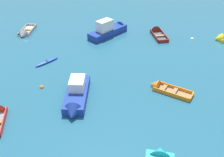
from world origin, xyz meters
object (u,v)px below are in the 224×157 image
(motor_launch_deep_blue_midfield_left, at_px, (76,96))
(mooring_buoy_midfield, at_px, (192,39))
(kayak_blue_midfield_right, at_px, (47,62))
(mooring_buoy_between_boats_right, at_px, (42,88))
(rowboat_maroon_far_right, at_px, (157,32))
(rowboat_orange_outer_right, at_px, (162,88))
(rowboat_grey_outer_left, at_px, (25,34))
(motor_launch_deep_blue_near_left, at_px, (110,29))
(rowboat_yellow_near_camera, at_px, (224,39))

(motor_launch_deep_blue_midfield_left, relative_size, mooring_buoy_midfield, 12.85)
(kayak_blue_midfield_right, relative_size, mooring_buoy_between_boats_right, 6.06)
(rowboat_maroon_far_right, relative_size, kayak_blue_midfield_right, 1.64)
(rowboat_orange_outer_right, bearing_deg, kayak_blue_midfield_right, 164.95)
(motor_launch_deep_blue_midfield_left, xyz_separation_m, mooring_buoy_between_boats_right, (-3.91, 1.57, -0.58))
(rowboat_grey_outer_left, distance_m, kayak_blue_midfield_right, 8.94)
(motor_launch_deep_blue_near_left, xyz_separation_m, rowboat_maroon_far_right, (6.41, 1.16, -0.54))
(rowboat_yellow_near_camera, relative_size, mooring_buoy_between_boats_right, 10.18)
(rowboat_yellow_near_camera, xyz_separation_m, mooring_buoy_between_boats_right, (-20.03, -13.58, -0.19))
(rowboat_yellow_near_camera, height_order, mooring_buoy_between_boats_right, rowboat_yellow_near_camera)
(rowboat_maroon_far_right, distance_m, rowboat_orange_outer_right, 13.31)
(rowboat_orange_outer_right, xyz_separation_m, kayak_blue_midfield_right, (-12.77, 3.43, -0.04))
(rowboat_maroon_far_right, xyz_separation_m, rowboat_yellow_near_camera, (8.79, -1.03, -0.01))
(motor_launch_deep_blue_midfield_left, relative_size, mooring_buoy_between_boats_right, 13.54)
(rowboat_orange_outer_right, bearing_deg, rowboat_maroon_far_right, 91.71)
(rowboat_yellow_near_camera, xyz_separation_m, mooring_buoy_midfield, (-4.07, -0.19, -0.19))
(motor_launch_deep_blue_near_left, bearing_deg, motor_launch_deep_blue_midfield_left, -93.50)
(motor_launch_deep_blue_near_left, relative_size, rowboat_orange_outer_right, 1.46)
(rowboat_maroon_far_right, bearing_deg, rowboat_yellow_near_camera, -6.69)
(rowboat_orange_outer_right, distance_m, motor_launch_deep_blue_midfield_left, 8.25)
(rowboat_yellow_near_camera, height_order, mooring_buoy_midfield, rowboat_yellow_near_camera)
(rowboat_maroon_far_right, distance_m, mooring_buoy_midfield, 4.88)
(rowboat_maroon_far_right, xyz_separation_m, mooring_buoy_midfield, (4.72, -1.23, -0.20))
(motor_launch_deep_blue_near_left, height_order, rowboat_maroon_far_right, motor_launch_deep_blue_near_left)
(rowboat_orange_outer_right, relative_size, mooring_buoy_between_boats_right, 9.66)
(kayak_blue_midfield_right, height_order, mooring_buoy_midfield, kayak_blue_midfield_right)
(motor_launch_deep_blue_near_left, bearing_deg, rowboat_grey_outer_left, -171.36)
(mooring_buoy_midfield, height_order, mooring_buoy_between_boats_right, mooring_buoy_midfield)
(mooring_buoy_midfield, bearing_deg, motor_launch_deep_blue_near_left, 179.67)
(motor_launch_deep_blue_near_left, bearing_deg, rowboat_maroon_far_right, 10.26)
(motor_launch_deep_blue_near_left, bearing_deg, rowboat_yellow_near_camera, 0.49)
(rowboat_grey_outer_left, distance_m, motor_launch_deep_blue_near_left, 11.75)
(rowboat_yellow_near_camera, bearing_deg, kayak_blue_midfield_right, -157.33)
(rowboat_yellow_near_camera, bearing_deg, mooring_buoy_midfield, -177.26)
(kayak_blue_midfield_right, xyz_separation_m, motor_launch_deep_blue_midfield_left, (5.05, -6.32, 0.44))
(rowboat_grey_outer_left, xyz_separation_m, mooring_buoy_between_boats_right, (6.77, -11.69, -0.19))
(kayak_blue_midfield_right, bearing_deg, mooring_buoy_between_boats_right, -76.56)
(rowboat_maroon_far_right, height_order, kayak_blue_midfield_right, rowboat_maroon_far_right)
(rowboat_grey_outer_left, height_order, motor_launch_deep_blue_near_left, motor_launch_deep_blue_near_left)
(rowboat_grey_outer_left, bearing_deg, kayak_blue_midfield_right, -50.95)
(rowboat_maroon_far_right, xyz_separation_m, motor_launch_deep_blue_midfield_left, (-7.33, -16.18, 0.38))
(kayak_blue_midfield_right, bearing_deg, rowboat_grey_outer_left, 129.05)
(rowboat_maroon_far_right, height_order, rowboat_orange_outer_right, rowboat_maroon_far_right)
(rowboat_orange_outer_right, distance_m, mooring_buoy_between_boats_right, 11.71)
(rowboat_maroon_far_right, xyz_separation_m, mooring_buoy_between_boats_right, (-11.24, -14.61, -0.20))
(rowboat_orange_outer_right, xyz_separation_m, mooring_buoy_between_boats_right, (-11.64, -1.31, -0.18))
(rowboat_grey_outer_left, bearing_deg, rowboat_maroon_far_right, 9.22)
(rowboat_orange_outer_right, bearing_deg, rowboat_yellow_near_camera, 55.64)
(rowboat_grey_outer_left, height_order, kayak_blue_midfield_right, rowboat_grey_outer_left)
(motor_launch_deep_blue_midfield_left, bearing_deg, rowboat_grey_outer_left, 128.85)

